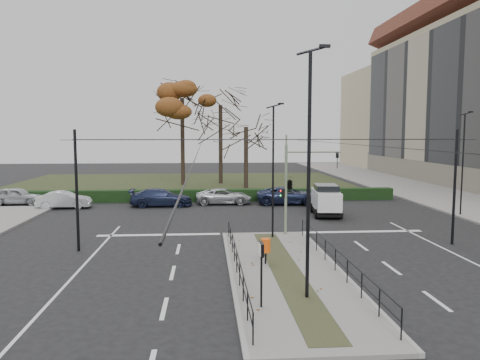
% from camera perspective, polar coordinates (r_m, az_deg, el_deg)
% --- Properties ---
extents(ground, '(140.00, 140.00, 0.00)m').
position_cam_1_polar(ground, '(22.24, 4.50, -9.44)').
color(ground, black).
rests_on(ground, ground).
extents(median_island, '(4.40, 15.00, 0.14)m').
position_cam_1_polar(median_island, '(19.85, 5.61, -11.13)').
color(median_island, slate).
rests_on(median_island, ground).
extents(sidewalk_east, '(8.00, 90.00, 0.14)m').
position_cam_1_polar(sidewalk_east, '(48.51, 21.88, -1.46)').
color(sidewalk_east, slate).
rests_on(sidewalk_east, ground).
extents(park, '(38.00, 26.00, 0.10)m').
position_cam_1_polar(park, '(53.59, -7.07, -0.46)').
color(park, '#252E17').
rests_on(park, ground).
extents(hedge, '(38.00, 1.00, 1.00)m').
position_cam_1_polar(hedge, '(40.25, -8.03, -1.89)').
color(hedge, black).
rests_on(hedge, ground).
extents(median_railing, '(4.14, 13.24, 0.92)m').
position_cam_1_polar(median_railing, '(19.51, 5.69, -8.66)').
color(median_railing, black).
rests_on(median_railing, median_island).
extents(catenary, '(20.00, 34.00, 6.00)m').
position_cam_1_polar(catenary, '(23.18, 3.97, -0.20)').
color(catenary, black).
rests_on(catenary, ground).
extents(traffic_light, '(3.41, 1.95, 5.01)m').
position_cam_1_polar(traffic_light, '(26.29, 6.25, -0.32)').
color(traffic_light, gray).
rests_on(traffic_light, median_island).
extents(litter_bin, '(0.43, 0.43, 1.11)m').
position_cam_1_polar(litter_bin, '(20.55, 3.14, -8.02)').
color(litter_bin, black).
rests_on(litter_bin, median_island).
extents(info_panel, '(0.12, 0.56, 2.15)m').
position_cam_1_polar(info_panel, '(15.39, 2.61, -9.32)').
color(info_panel, black).
rests_on(info_panel, median_island).
extents(streetlamp_median_near, '(0.72, 0.15, 8.59)m').
position_cam_1_polar(streetlamp_median_near, '(15.94, 8.44, 0.95)').
color(streetlamp_median_near, black).
rests_on(streetlamp_median_near, median_island).
extents(streetlamp_median_far, '(0.61, 0.12, 7.28)m').
position_cam_1_polar(streetlamp_median_far, '(25.28, 4.09, 1.25)').
color(streetlamp_median_far, black).
rests_on(streetlamp_median_far, median_island).
extents(streetlamp_sidewalk, '(0.60, 0.12, 7.16)m').
position_cam_1_polar(streetlamp_sidewalk, '(35.92, 25.54, 1.94)').
color(streetlamp_sidewalk, black).
rests_on(streetlamp_sidewalk, sidewalk_east).
extents(parked_car_first, '(4.26, 1.83, 1.43)m').
position_cam_1_polar(parked_car_first, '(42.18, -25.58, -1.76)').
color(parked_car_first, '#B7BAC0').
rests_on(parked_car_first, ground).
extents(parked_car_second, '(4.14, 1.69, 1.34)m').
position_cam_1_polar(parked_car_second, '(38.64, -20.65, -2.28)').
color(parked_car_second, '#B7BAC0').
rests_on(parked_car_second, ground).
extents(parked_car_third, '(4.95, 2.14, 1.42)m').
position_cam_1_polar(parked_car_third, '(37.72, -9.60, -2.11)').
color(parked_car_third, '#1C2442').
rests_on(parked_car_third, ground).
extents(parked_car_fourth, '(4.62, 2.20, 1.27)m').
position_cam_1_polar(parked_car_fourth, '(38.44, -1.98, -1.99)').
color(parked_car_fourth, '#B7BAC0').
rests_on(parked_car_fourth, ground).
extents(white_van, '(2.19, 4.13, 2.19)m').
position_cam_1_polar(white_van, '(33.59, 10.43, -2.33)').
color(white_van, silver).
rests_on(white_van, ground).
extents(rust_tree, '(8.79, 8.79, 12.50)m').
position_cam_1_polar(rust_tree, '(52.03, -7.08, 9.88)').
color(rust_tree, black).
rests_on(rust_tree, park).
extents(bare_tree_center, '(7.47, 7.47, 11.75)m').
position_cam_1_polar(bare_tree_center, '(53.20, -2.39, 8.42)').
color(bare_tree_center, black).
rests_on(bare_tree_center, park).
extents(bare_tree_near, '(6.17, 6.17, 8.44)m').
position_cam_1_polar(bare_tree_near, '(48.55, 0.74, 5.95)').
color(bare_tree_near, black).
rests_on(bare_tree_near, park).
extents(parked_car_fifth, '(5.33, 2.78, 1.43)m').
position_cam_1_polar(parked_car_fifth, '(38.48, 5.90, -1.89)').
color(parked_car_fifth, '#1C2442').
rests_on(parked_car_fifth, ground).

